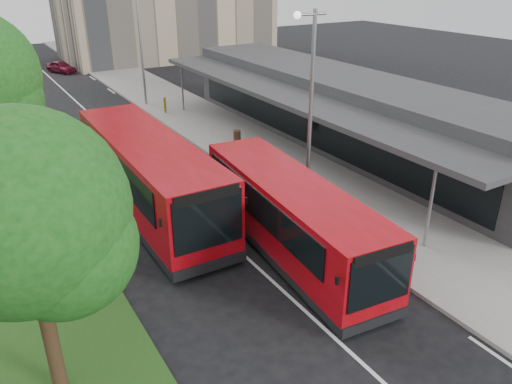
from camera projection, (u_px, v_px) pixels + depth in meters
ground at (245, 256)px, 18.03m from camera, size 120.00×120.00×0.00m
pavement at (179, 107)px, 36.38m from camera, size 5.00×80.00×0.15m
lane_centre_line at (119, 141)px, 29.70m from camera, size 0.12×70.00×0.01m
kerb_dashes at (149, 117)px, 34.36m from camera, size 0.12×56.00×0.01m
station_building at (339, 109)px, 28.50m from camera, size 7.70×26.00×4.00m
tree_near at (25, 224)px, 10.51m from camera, size 4.49×4.49×7.18m
lamp_post_near at (309, 101)px, 19.55m from camera, size 1.44×0.28×8.00m
lamp_post_far at (139, 40)px, 35.11m from camera, size 1.44×0.28×8.00m
bus_main at (291, 217)px, 17.72m from camera, size 3.36×10.06×2.80m
bus_second at (149, 175)px, 20.60m from camera, size 3.11×11.49×3.24m
litter_bin at (237, 137)px, 28.73m from camera, size 0.55×0.55×0.77m
bollard at (165, 105)px, 34.67m from camera, size 0.20×0.20×1.07m
car_near at (61, 67)px, 48.12m from camera, size 2.58×3.55×1.12m
car_far at (22, 59)px, 51.48m from camera, size 1.79×3.96×1.26m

